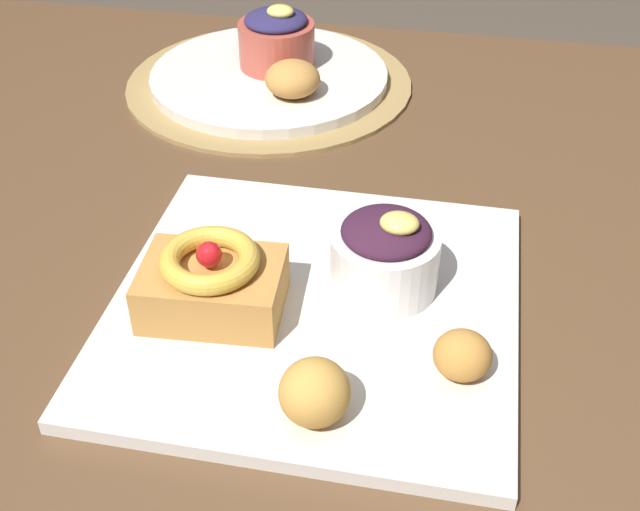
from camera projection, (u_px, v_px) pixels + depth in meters
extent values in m
cube|color=brown|center=(404.00, 255.00, 0.72)|extent=(1.27, 0.91, 0.04)
cylinder|color=brown|center=(79.00, 258.00, 1.31)|extent=(0.07, 0.07, 0.69)
cylinder|color=#997A47|center=(269.00, 83.00, 0.94)|extent=(0.33, 0.33, 0.00)
cube|color=silver|center=(315.00, 306.00, 0.63)|extent=(0.31, 0.31, 0.01)
cube|color=#B77F3D|center=(213.00, 289.00, 0.60)|extent=(0.11, 0.08, 0.04)
torus|color=gold|center=(210.00, 260.00, 0.59)|extent=(0.08, 0.08, 0.02)
sphere|color=red|center=(209.00, 254.00, 0.58)|extent=(0.02, 0.02, 0.02)
cylinder|color=white|center=(384.00, 261.00, 0.62)|extent=(0.08, 0.08, 0.05)
ellipsoid|color=#38192D|center=(386.00, 232.00, 0.61)|extent=(0.07, 0.07, 0.02)
ellipsoid|color=#EAD666|center=(395.00, 223.00, 0.59)|extent=(0.03, 0.03, 0.01)
ellipsoid|color=#BC7F38|center=(462.00, 355.00, 0.55)|extent=(0.04, 0.04, 0.04)
ellipsoid|color=gold|center=(315.00, 392.00, 0.52)|extent=(0.05, 0.05, 0.04)
cylinder|color=silver|center=(269.00, 76.00, 0.93)|extent=(0.27, 0.27, 0.01)
cylinder|color=#B24C3D|center=(277.00, 45.00, 0.93)|extent=(0.09, 0.09, 0.05)
ellipsoid|color=#28234C|center=(276.00, 20.00, 0.91)|extent=(0.07, 0.07, 0.02)
ellipsoid|color=#EAD666|center=(280.00, 11.00, 0.90)|extent=(0.03, 0.03, 0.01)
ellipsoid|color=#B77F3D|center=(292.00, 79.00, 0.87)|extent=(0.06, 0.06, 0.04)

